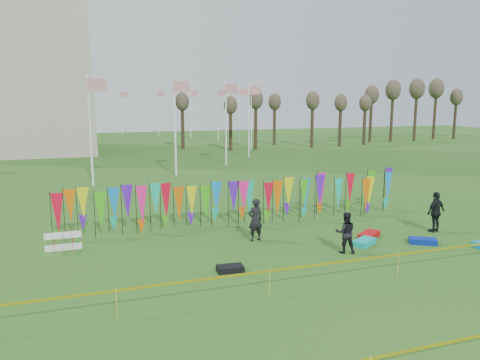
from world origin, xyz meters
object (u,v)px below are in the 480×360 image
object	(u,v)px
person_mid	(345,232)
kite_bag_red	(369,235)
box_kite	(63,241)
kite_bag_black	(230,269)
person_right	(436,212)
kite_bag_turquoise	(364,242)
person_left	(255,220)
kite_bag_blue	(423,241)

from	to	relation	value
person_mid	kite_bag_red	xyz separation A→B (m)	(2.21, 1.52, -0.74)
box_kite	kite_bag_black	xyz separation A→B (m)	(5.84, -4.55, -0.30)
person_right	kite_bag_turquoise	distance (m)	4.49
person_mid	person_right	world-z (taller)	person_right
person_left	kite_bag_turquoise	distance (m)	4.84
kite_bag_turquoise	kite_bag_black	distance (m)	6.61
kite_bag_red	kite_bag_blue	bearing A→B (deg)	-43.15
person_right	kite_bag_black	bearing A→B (deg)	-2.91
box_kite	person_mid	world-z (taller)	person_mid
kite_bag_red	kite_bag_black	world-z (taller)	kite_bag_red
person_mid	kite_bag_black	world-z (taller)	person_mid
person_left	kite_bag_black	bearing A→B (deg)	45.71
kite_bag_blue	kite_bag_red	world-z (taller)	kite_bag_red
kite_bag_red	person_mid	bearing A→B (deg)	-145.59
box_kite	person_right	bearing A→B (deg)	-9.35
kite_bag_turquoise	kite_bag_blue	bearing A→B (deg)	-15.51
kite_bag_red	kite_bag_turquoise	bearing A→B (deg)	-134.33
box_kite	kite_bag_turquoise	bearing A→B (deg)	-15.38
box_kite	person_left	world-z (taller)	person_left
kite_bag_blue	kite_bag_red	bearing A→B (deg)	136.85
kite_bag_red	kite_bag_black	xyz separation A→B (m)	(-7.36, -2.03, -0.01)
person_left	kite_bag_turquoise	size ratio (longest dim) A/B	1.62
kite_bag_blue	kite_bag_red	distance (m)	2.30
box_kite	kite_bag_red	bearing A→B (deg)	-10.83
kite_bag_turquoise	kite_bag_blue	world-z (taller)	kite_bag_turquoise
box_kite	person_mid	distance (m)	11.72
person_left	person_mid	xyz separation A→B (m)	(2.91, -2.77, -0.11)
box_kite	kite_bag_turquoise	xyz separation A→B (m)	(12.35, -3.40, -0.30)
box_kite	person_left	size ratio (longest dim) A/B	0.43
box_kite	person_right	size ratio (longest dim) A/B	0.43
box_kite	person_left	distance (m)	8.20
kite_bag_black	kite_bag_red	bearing A→B (deg)	15.39
person_mid	kite_bag_red	world-z (taller)	person_mid
box_kite	kite_bag_red	xyz separation A→B (m)	(13.20, -2.53, -0.30)
person_left	kite_bag_turquoise	bearing A→B (deg)	143.60
kite_bag_red	kite_bag_black	bearing A→B (deg)	-164.61
box_kite	kite_bag_red	size ratio (longest dim) A/B	0.64
person_left	kite_bag_red	size ratio (longest dim) A/B	1.48
kite_bag_red	person_right	bearing A→B (deg)	-3.68
box_kite	kite_bag_black	distance (m)	7.41
person_mid	person_right	xyz separation A→B (m)	(5.72, 1.29, 0.12)
person_mid	kite_bag_blue	bearing A→B (deg)	-160.90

